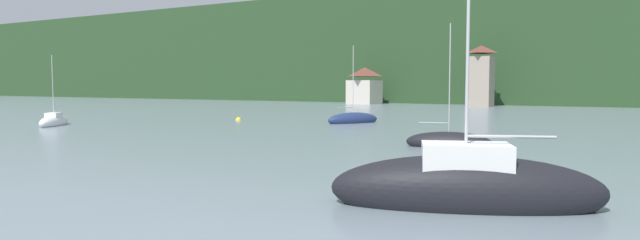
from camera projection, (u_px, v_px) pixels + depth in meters
shore_building_west at (365, 86)px, 92.84m from camera, size 4.66×5.66×6.24m
shore_building_westcentral at (481, 77)px, 82.31m from camera, size 3.55×4.03×9.20m
sailboat_far_0 at (449, 142)px, 29.35m from camera, size 4.81×2.32×6.96m
sailboat_mid_2 at (465, 188)px, 15.11m from camera, size 7.77×4.63×9.72m
sailboat_far_8 at (353, 120)px, 47.58m from camera, size 3.74×5.15×7.09m
sailboat_far_9 at (54, 122)px, 44.68m from camera, size 3.77×4.66×6.10m
mooring_buoy_near at (239, 120)px, 51.12m from camera, size 0.58×0.58×0.58m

